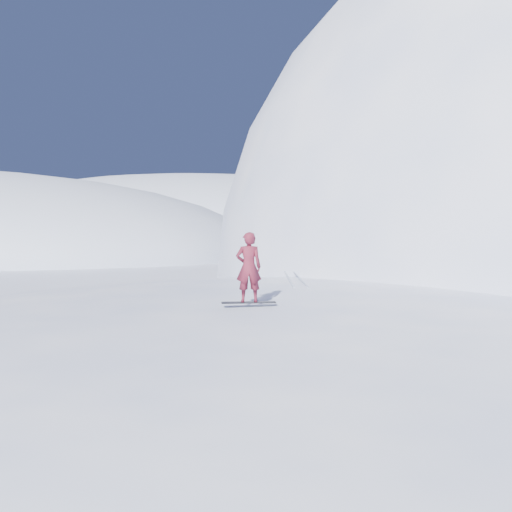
# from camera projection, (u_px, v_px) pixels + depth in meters

# --- Properties ---
(ground) EXTENTS (400.00, 400.00, 0.00)m
(ground) POSITION_uv_depth(u_px,v_px,m) (288.00, 393.00, 12.81)
(ground) COLOR white
(ground) RESTS_ON ground
(near_ridge) EXTENTS (36.00, 28.00, 4.80)m
(near_ridge) POSITION_uv_depth(u_px,v_px,m) (331.00, 364.00, 15.58)
(near_ridge) COLOR white
(near_ridge) RESTS_ON ground
(peak_shoulder) EXTENTS (28.00, 24.00, 18.00)m
(peak_shoulder) POSITION_uv_depth(u_px,v_px,m) (487.00, 298.00, 30.66)
(peak_shoulder) COLOR white
(peak_shoulder) RESTS_ON ground
(far_ridge_c) EXTENTS (140.00, 90.00, 36.00)m
(far_ridge_c) POSITION_uv_depth(u_px,v_px,m) (183.00, 246.00, 128.06)
(far_ridge_c) COLOR white
(far_ridge_c) RESTS_ON ground
(wind_bumps) EXTENTS (16.00, 14.40, 1.00)m
(wind_bumps) POSITION_uv_depth(u_px,v_px,m) (278.00, 369.00, 15.00)
(wind_bumps) COLOR white
(wind_bumps) RESTS_ON ground
(snowboard) EXTENTS (1.35, 0.60, 0.02)m
(snowboard) POSITION_uv_depth(u_px,v_px,m) (249.00, 302.00, 12.21)
(snowboard) COLOR black
(snowboard) RESTS_ON near_ridge
(snowboarder) EXTENTS (0.71, 0.57, 1.71)m
(snowboarder) POSITION_uv_depth(u_px,v_px,m) (249.00, 267.00, 12.17)
(snowboarder) COLOR maroon
(snowboarder) RESTS_ON snowboard
(board_tracks) EXTENTS (1.53, 5.92, 0.04)m
(board_tracks) POSITION_uv_depth(u_px,v_px,m) (294.00, 278.00, 18.38)
(board_tracks) COLOR silver
(board_tracks) RESTS_ON ground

